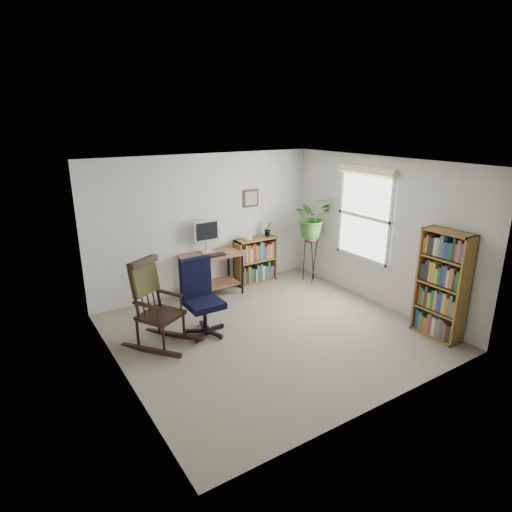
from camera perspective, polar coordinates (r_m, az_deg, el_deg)
floor at (r=6.28m, az=2.00°, el=-10.11°), size 4.20×4.00×0.00m
ceiling at (r=5.58m, az=2.27°, el=12.23°), size 4.20×4.00×0.00m
wall_back at (r=7.49m, az=-6.64°, el=4.25°), size 4.20×0.00×2.40m
wall_front at (r=4.43m, az=17.10°, el=-6.15°), size 4.20×0.00×2.40m
wall_left at (r=4.99m, az=-18.14°, el=-3.52°), size 0.00×4.00×2.40m
wall_right at (r=7.19m, az=16.05°, el=3.08°), size 0.00×4.00×2.40m
window at (r=7.31m, az=14.22°, el=5.09°), size 0.12×1.20×1.50m
desk at (r=7.44m, az=-5.96°, el=-2.50°), size 1.03×0.57×0.74m
monitor at (r=7.36m, az=-6.61°, el=2.60°), size 0.46×0.16×0.56m
keyboard at (r=7.21m, az=-5.62°, el=0.09°), size 0.40×0.15×0.02m
office_chair at (r=6.04m, az=-6.92°, el=-5.60°), size 0.65×0.65×1.11m
rocking_chair at (r=5.83m, az=-12.72°, el=-6.22°), size 1.07×1.23×1.22m
low_bookshelf at (r=7.98m, az=-0.04°, el=-0.58°), size 0.80×0.27×0.85m
tall_bookshelf at (r=6.41m, az=23.57°, el=-3.59°), size 0.29×0.67×1.53m
plant_stand at (r=8.08m, az=7.26°, el=-0.18°), size 0.26×0.26×0.93m
spider_plant at (r=7.81m, az=7.58°, el=7.71°), size 1.69×1.88×1.46m
potted_plant_small at (r=8.00m, az=1.61°, el=3.04°), size 0.13×0.24×0.11m
framed_picture at (r=7.82m, az=-0.64°, el=7.70°), size 0.32×0.04×0.32m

